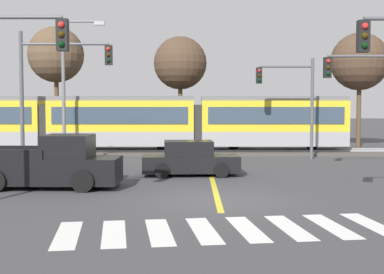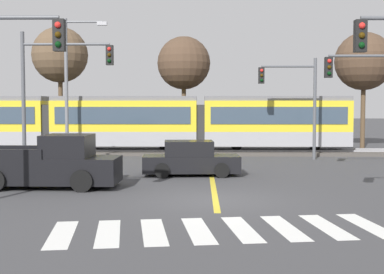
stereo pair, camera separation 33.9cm
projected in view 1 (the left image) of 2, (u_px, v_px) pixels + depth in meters
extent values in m
plane|color=#3D3D3F|center=(219.00, 200.00, 17.31)|extent=(200.00, 200.00, 0.00)
cube|color=#4C4742|center=(206.00, 152.00, 33.81)|extent=(120.00, 4.00, 0.18)
cube|color=#939399|center=(206.00, 151.00, 33.09)|extent=(120.00, 0.08, 0.10)
cube|color=#939399|center=(206.00, 149.00, 34.52)|extent=(120.00, 0.08, 0.10)
cylinder|color=black|center=(13.00, 145.00, 33.81)|extent=(0.70, 0.20, 0.70)
cube|color=#9E9EA3|center=(124.00, 138.00, 33.77)|extent=(9.00, 2.60, 0.90)
cube|color=yellow|center=(123.00, 116.00, 33.68)|extent=(9.00, 2.60, 1.90)
cube|color=#384756|center=(121.00, 115.00, 32.36)|extent=(8.28, 0.04, 1.04)
cube|color=slate|center=(123.00, 99.00, 33.61)|extent=(9.00, 2.39, 0.28)
cylinder|color=black|center=(163.00, 145.00, 33.79)|extent=(0.70, 0.20, 0.70)
cylinder|color=black|center=(85.00, 145.00, 33.80)|extent=(0.70, 0.20, 0.70)
cube|color=#9E9EA3|center=(274.00, 138.00, 33.75)|extent=(9.00, 2.60, 0.90)
cube|color=yellow|center=(274.00, 116.00, 33.67)|extent=(9.00, 2.60, 1.90)
cube|color=#384756|center=(277.00, 115.00, 32.34)|extent=(8.28, 0.04, 1.04)
cube|color=slate|center=(274.00, 99.00, 33.60)|extent=(9.00, 2.39, 0.28)
cylinder|color=black|center=(313.00, 145.00, 33.77)|extent=(0.70, 0.20, 0.70)
cylinder|color=black|center=(234.00, 145.00, 33.78)|extent=(0.70, 0.20, 0.70)
cube|color=#2D2D2D|center=(48.00, 127.00, 33.73)|extent=(0.50, 2.34, 2.80)
cube|color=#2D2D2D|center=(199.00, 127.00, 33.72)|extent=(0.50, 2.34, 2.80)
cube|color=silver|center=(68.00, 235.00, 12.74)|extent=(0.94, 2.85, 0.01)
cube|color=silver|center=(115.00, 233.00, 12.89)|extent=(0.94, 2.85, 0.01)
cube|color=silver|center=(160.00, 232.00, 13.04)|extent=(0.94, 2.85, 0.01)
cube|color=silver|center=(205.00, 230.00, 13.19)|extent=(0.94, 2.85, 0.01)
cube|color=silver|center=(248.00, 229.00, 13.34)|extent=(0.94, 2.85, 0.01)
cube|color=silver|center=(290.00, 227.00, 13.49)|extent=(0.94, 2.85, 0.01)
cube|color=silver|center=(332.00, 226.00, 13.65)|extent=(0.94, 2.85, 0.01)
cube|color=silver|center=(373.00, 225.00, 13.80)|extent=(0.94, 2.85, 0.01)
cube|color=gold|center=(212.00, 175.00, 23.54)|extent=(0.20, 16.59, 0.01)
cube|color=black|center=(192.00, 164.00, 23.36)|extent=(4.29, 1.94, 0.72)
cube|color=black|center=(189.00, 148.00, 23.31)|extent=(2.19, 1.64, 0.64)
cube|color=#384756|center=(212.00, 148.00, 23.37)|extent=(0.18, 1.43, 0.52)
cube|color=#384756|center=(188.00, 147.00, 24.09)|extent=(1.78, 0.14, 0.48)
cylinder|color=black|center=(218.00, 166.00, 24.29)|extent=(0.65, 0.26, 0.64)
cylinder|color=black|center=(222.00, 170.00, 22.60)|extent=(0.65, 0.26, 0.64)
cylinder|color=black|center=(163.00, 166.00, 24.15)|extent=(0.65, 0.26, 0.64)
cylinder|color=black|center=(163.00, 171.00, 22.45)|extent=(0.65, 0.26, 0.64)
cube|color=black|center=(48.00, 170.00, 19.87)|extent=(5.44, 2.08, 0.96)
cube|color=black|center=(69.00, 146.00, 19.79)|extent=(1.74, 1.88, 0.84)
cube|color=#384756|center=(89.00, 146.00, 19.78)|extent=(0.14, 1.69, 0.66)
cube|color=black|center=(23.00, 150.00, 20.77)|extent=(2.70, 0.18, 0.36)
cube|color=black|center=(6.00, 155.00, 18.94)|extent=(2.70, 0.18, 0.36)
cylinder|color=black|center=(95.00, 174.00, 20.83)|extent=(0.81, 0.30, 0.80)
cylinder|color=black|center=(84.00, 181.00, 18.87)|extent=(0.81, 0.30, 0.80)
cylinder|color=black|center=(16.00, 174.00, 20.90)|extent=(0.81, 0.30, 0.80)
cylinder|color=#515459|center=(1.00, 17.00, 15.02)|extent=(3.50, 0.12, 0.12)
cube|color=black|center=(63.00, 35.00, 15.05)|extent=(0.32, 0.28, 0.90)
sphere|color=red|center=(62.00, 25.00, 14.89)|extent=(0.18, 0.18, 0.18)
sphere|color=#3A2706|center=(62.00, 34.00, 14.90)|extent=(0.18, 0.18, 0.18)
sphere|color=black|center=(62.00, 44.00, 14.92)|extent=(0.18, 0.18, 0.18)
cylinder|color=#515459|center=(23.00, 102.00, 24.47)|extent=(0.18, 0.18, 6.42)
cylinder|color=#515459|center=(66.00, 44.00, 24.30)|extent=(4.00, 0.12, 0.12)
cube|color=black|center=(110.00, 55.00, 24.33)|extent=(0.32, 0.28, 0.90)
sphere|color=red|center=(109.00, 49.00, 24.16)|extent=(0.18, 0.18, 0.18)
sphere|color=#3A2706|center=(109.00, 55.00, 24.18)|extent=(0.18, 0.18, 0.18)
sphere|color=black|center=(109.00, 61.00, 24.20)|extent=(0.18, 0.18, 0.18)
cylinder|color=#515459|center=(374.00, 56.00, 23.41)|extent=(4.00, 0.12, 0.12)
cube|color=black|center=(328.00, 68.00, 23.44)|extent=(0.32, 0.28, 0.90)
sphere|color=red|center=(329.00, 61.00, 23.28)|extent=(0.18, 0.18, 0.18)
sphere|color=#3A2706|center=(329.00, 67.00, 23.29)|extent=(0.18, 0.18, 0.18)
sphere|color=black|center=(329.00, 74.00, 23.31)|extent=(0.18, 0.18, 0.18)
cylinder|color=#515459|center=(313.00, 109.00, 30.02)|extent=(0.18, 0.18, 5.68)
cylinder|color=#515459|center=(287.00, 67.00, 29.88)|extent=(3.00, 0.12, 0.12)
cube|color=black|center=(260.00, 76.00, 29.91)|extent=(0.32, 0.28, 0.90)
sphere|color=red|center=(260.00, 71.00, 29.74)|extent=(0.18, 0.18, 0.18)
sphere|color=#3A2706|center=(260.00, 75.00, 29.76)|extent=(0.18, 0.18, 0.18)
sphere|color=black|center=(260.00, 80.00, 29.78)|extent=(0.18, 0.18, 0.18)
cube|color=black|center=(364.00, 36.00, 15.07)|extent=(0.32, 0.28, 0.90)
sphere|color=red|center=(366.00, 26.00, 14.90)|extent=(0.18, 0.18, 0.18)
sphere|color=#3A2706|center=(366.00, 36.00, 14.92)|extent=(0.18, 0.18, 0.18)
sphere|color=black|center=(366.00, 45.00, 14.94)|extent=(0.18, 0.18, 0.18)
cylinder|color=slate|center=(64.00, 88.00, 31.00)|extent=(0.20, 0.20, 8.07)
cylinder|color=slate|center=(82.00, 22.00, 30.76)|extent=(2.13, 0.12, 0.12)
cube|color=#B2B2B7|center=(100.00, 23.00, 30.76)|extent=(0.56, 0.28, 0.20)
cylinder|color=brown|center=(58.00, 107.00, 38.07)|extent=(0.32, 0.32, 5.83)
sphere|color=brown|center=(57.00, 55.00, 37.84)|extent=(3.95, 3.95, 3.95)
cylinder|color=brown|center=(181.00, 110.00, 38.83)|extent=(0.32, 0.32, 5.33)
sphere|color=#4C3828|center=(181.00, 63.00, 38.62)|extent=(3.83, 3.83, 3.83)
cylinder|color=brown|center=(360.00, 111.00, 37.80)|extent=(0.32, 0.32, 5.31)
sphere|color=#4C3828|center=(361.00, 61.00, 37.59)|extent=(4.06, 4.06, 4.06)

